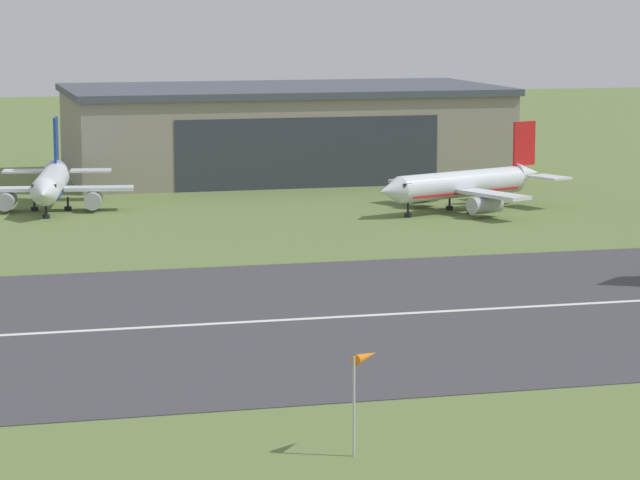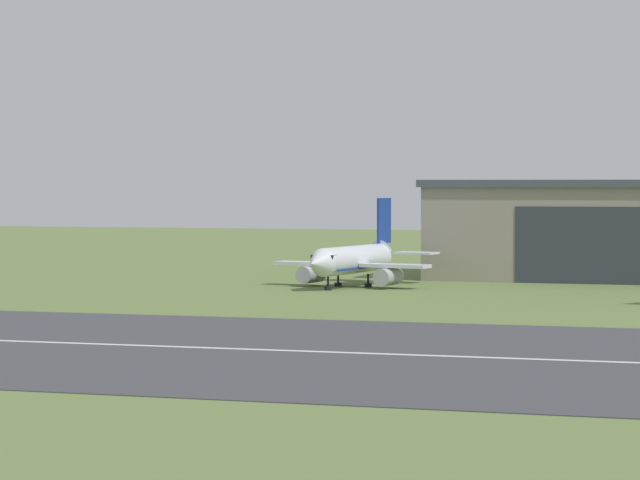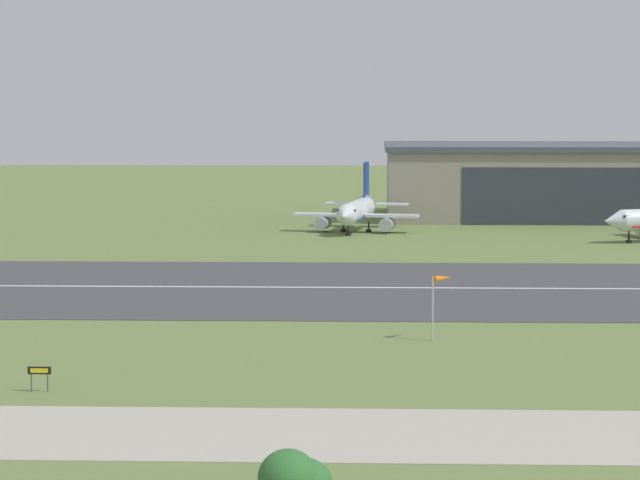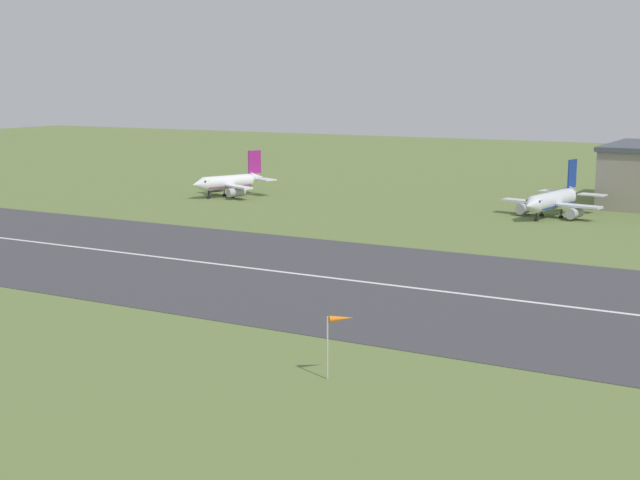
{
  "view_description": "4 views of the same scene",
  "coord_description": "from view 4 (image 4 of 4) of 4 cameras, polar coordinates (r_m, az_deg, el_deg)",
  "views": [
    {
      "loc": [
        2.02,
        -13.19,
        24.12
      ],
      "look_at": [
        26.5,
        80.86,
        8.67
      ],
      "focal_mm": 85.0,
      "sensor_mm": 36.0,
      "label": 1
    },
    {
      "loc": [
        63.97,
        -4.67,
        11.86
      ],
      "look_at": [
        35.65,
        85.76,
        8.35
      ],
      "focal_mm": 85.0,
      "sensor_mm": 36.0,
      "label": 2
    },
    {
      "loc": [
        18.68,
        -64.68,
        20.8
      ],
      "look_at": [
        13.12,
        83.06,
        6.47
      ],
      "focal_mm": 85.0,
      "sensor_mm": 36.0,
      "label": 3
    },
    {
      "loc": [
        58.24,
        -1.37,
        24.86
      ],
      "look_at": [
        15.22,
        75.24,
        9.2
      ],
      "focal_mm": 50.0,
      "sensor_mm": 36.0,
      "label": 4
    }
  ],
  "objects": [
    {
      "name": "runway_strip",
      "position": [
        116.54,
        -1.41,
        -2.2
      ],
      "size": [
        411.55,
        48.28,
        0.06
      ],
      "primitive_type": "cube",
      "color": "#3D3D42",
      "rests_on": "ground_plane"
    },
    {
      "name": "ground_plane",
      "position": [
        80.44,
        -19.45,
        -8.49
      ],
      "size": [
        651.55,
        651.55,
        0.0
      ],
      "primitive_type": "plane",
      "color": "olive"
    },
    {
      "name": "windsock_pole",
      "position": [
        75.15,
        1.27,
        -5.27
      ],
      "size": [
        1.96,
        1.87,
        5.54
      ],
      "color": "#B7B7BC",
      "rests_on": "ground_plane"
    },
    {
      "name": "runway_centreline",
      "position": [
        116.53,
        -1.41,
        -2.18
      ],
      "size": [
        370.4,
        0.7,
        0.01
      ],
      "primitive_type": "cube",
      "color": "silver",
      "rests_on": "runway_strip"
    },
    {
      "name": "airplane_parked_centre",
      "position": [
        195.55,
        -5.87,
        3.67
      ],
      "size": [
        17.86,
        19.13,
        9.83
      ],
      "color": "white",
      "rests_on": "ground_plane"
    },
    {
      "name": "airplane_parked_east",
      "position": [
        170.92,
        14.65,
        2.44
      ],
      "size": [
        19.21,
        22.0,
        10.18
      ],
      "color": "silver",
      "rests_on": "ground_plane"
    }
  ]
}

